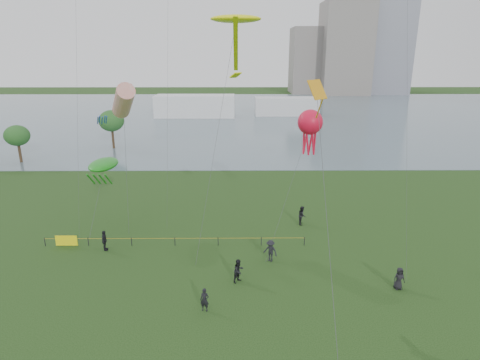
{
  "coord_description": "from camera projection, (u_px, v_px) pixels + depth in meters",
  "views": [
    {
      "loc": [
        -0.2,
        -18.5,
        17.0
      ],
      "look_at": [
        0.0,
        10.0,
        8.0
      ],
      "focal_mm": 30.0,
      "sensor_mm": 36.0,
      "label": 1
    }
  ],
  "objects": [
    {
      "name": "kite_octopus",
      "position": [
        310.0,
        123.0,
        35.64
      ],
      "size": [
        5.21,
        6.07,
        12.32
      ],
      "rotation": [
        0.0,
        0.0,
        -0.14
      ],
      "color": "#3F3F42"
    },
    {
      "name": "trees",
      "position": [
        27.0,
        125.0,
        67.61
      ],
      "size": [
        25.34,
        14.18,
        8.27
      ],
      "color": "#382819",
      "rests_on": "ground_plane"
    },
    {
      "name": "spectator_b",
      "position": [
        270.0,
        251.0,
        34.11
      ],
      "size": [
        1.45,
        1.27,
        1.94
      ],
      "primitive_type": "imported",
      "rotation": [
        0.0,
        0.0,
        -0.55
      ],
      "color": "black",
      "rests_on": "ground_plane"
    },
    {
      "name": "kite_stingray",
      "position": [
        236.0,
        20.0,
        35.79
      ],
      "size": [
        5.75,
        9.99,
        20.35
      ],
      "rotation": [
        0.0,
        0.0,
        0.05
      ],
      "color": "#3F3F42"
    },
    {
      "name": "kite_delta",
      "position": [
        319.0,
        107.0,
        23.12
      ],
      "size": [
        1.37,
        11.92,
        15.55
      ],
      "rotation": [
        0.0,
        0.0,
        -0.42
      ],
      "color": "#3F3F42"
    },
    {
      "name": "spectator_g",
      "position": [
        302.0,
        215.0,
        41.6
      ],
      "size": [
        0.91,
        1.08,
        1.97
      ],
      "primitive_type": "imported",
      "rotation": [
        0.0,
        0.0,
        1.38
      ],
      "color": "black",
      "rests_on": "ground_plane"
    },
    {
      "name": "spectator_f",
      "position": [
        205.0,
        300.0,
        27.52
      ],
      "size": [
        0.69,
        0.53,
        1.69
      ],
      "primitive_type": "imported",
      "rotation": [
        0.0,
        0.0,
        -0.22
      ],
      "color": "black",
      "rests_on": "ground_plane"
    },
    {
      "name": "building_mid",
      "position": [
        345.0,
        49.0,
        171.83
      ],
      "size": [
        20.0,
        20.0,
        38.0
      ],
      "primitive_type": "cube",
      "color": "slate",
      "rests_on": "ground_plane"
    },
    {
      "name": "spectator_a",
      "position": [
        239.0,
        271.0,
        31.03
      ],
      "size": [
        1.16,
        1.16,
        1.9
      ],
      "primitive_type": "imported",
      "rotation": [
        0.0,
        0.0,
        0.77
      ],
      "color": "black",
      "rests_on": "ground_plane"
    },
    {
      "name": "spectator_d",
      "position": [
        399.0,
        278.0,
        30.09
      ],
      "size": [
        0.92,
        0.65,
        1.76
      ],
      "primitive_type": "imported",
      "rotation": [
        0.0,
        0.0,
        0.12
      ],
      "color": "black",
      "rests_on": "ground_plane"
    },
    {
      "name": "kite_windsock",
      "position": [
        123.0,
        101.0,
        37.96
      ],
      "size": [
        4.2,
        5.02,
        14.58
      ],
      "rotation": [
        0.0,
        0.0,
        -0.09
      ],
      "color": "#3F3F42"
    },
    {
      "name": "pavilion_right",
      "position": [
        286.0,
        106.0,
        115.55
      ],
      "size": [
        18.0,
        7.0,
        5.0
      ],
      "primitive_type": "cube",
      "color": "silver",
      "rests_on": "ground_plane"
    },
    {
      "name": "kite_creature",
      "position": [
        104.0,
        165.0,
        38.99
      ],
      "size": [
        2.59,
        5.79,
        7.17
      ],
      "rotation": [
        0.0,
        0.0,
        -0.21
      ],
      "color": "#3F3F42"
    },
    {
      "name": "pavilion_left",
      "position": [
        195.0,
        106.0,
        112.37
      ],
      "size": [
        22.0,
        8.0,
        6.0
      ],
      "primitive_type": "cube",
      "color": "white",
      "rests_on": "ground_plane"
    },
    {
      "name": "fence",
      "position": [
        109.0,
        240.0,
        36.95
      ],
      "size": [
        24.07,
        0.07,
        1.05
      ],
      "color": "black",
      "rests_on": "ground_plane"
    },
    {
      "name": "spectator_c",
      "position": [
        104.0,
        241.0,
        36.01
      ],
      "size": [
        0.56,
        1.15,
        1.9
      ],
      "primitive_type": "imported",
      "rotation": [
        0.0,
        0.0,
        1.66
      ],
      "color": "black",
      "rests_on": "ground_plane"
    },
    {
      "name": "lake",
      "position": [
        238.0,
        114.0,
        118.11
      ],
      "size": [
        400.0,
        120.0,
        0.08
      ],
      "primitive_type": "cube",
      "color": "slate",
      "rests_on": "ground_plane"
    },
    {
      "name": "building_low",
      "position": [
        309.0,
        61.0,
        178.96
      ],
      "size": [
        16.0,
        18.0,
        28.0
      ],
      "primitive_type": "cube",
      "color": "slate",
      "rests_on": "ground_plane"
    }
  ]
}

